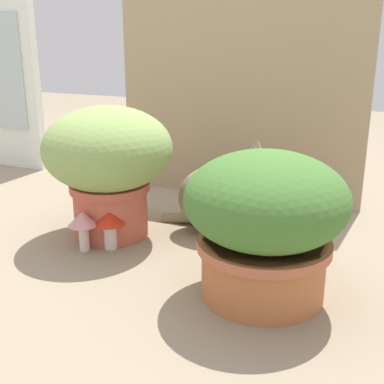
% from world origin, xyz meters
% --- Properties ---
extents(ground_plane, '(6.00, 6.00, 0.00)m').
position_xyz_m(ground_plane, '(0.00, 0.00, 0.00)').
color(ground_plane, gray).
extents(cardboard_backdrop, '(0.93, 0.03, 0.75)m').
position_xyz_m(cardboard_backdrop, '(0.14, 0.58, 0.38)').
color(cardboard_backdrop, tan).
rests_on(cardboard_backdrop, ground).
extents(window_panel_white, '(0.32, 0.05, 0.79)m').
position_xyz_m(window_panel_white, '(-0.95, 0.60, 0.40)').
color(window_panel_white, white).
rests_on(window_panel_white, ground).
extents(grass_planter, '(0.39, 0.39, 0.41)m').
position_xyz_m(grass_planter, '(-0.10, 0.06, 0.24)').
color(grass_planter, '#C15B48').
rests_on(grass_planter, ground).
extents(leafy_planter, '(0.38, 0.38, 0.36)m').
position_xyz_m(leafy_planter, '(0.44, -0.13, 0.19)').
color(leafy_planter, '#B76A3C').
rests_on(leafy_planter, ground).
extents(cat, '(0.38, 0.19, 0.32)m').
position_xyz_m(cat, '(0.23, 0.20, 0.12)').
color(cat, gray).
rests_on(cat, ground).
extents(mushroom_ornament_pink, '(0.09, 0.09, 0.12)m').
position_xyz_m(mushroom_ornament_pink, '(-0.10, -0.08, 0.09)').
color(mushroom_ornament_pink, silver).
rests_on(mushroom_ornament_pink, ground).
extents(mushroom_ornament_red, '(0.09, 0.09, 0.12)m').
position_xyz_m(mushroom_ornament_red, '(-0.04, -0.04, 0.08)').
color(mushroom_ornament_red, silver).
rests_on(mushroom_ornament_red, ground).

